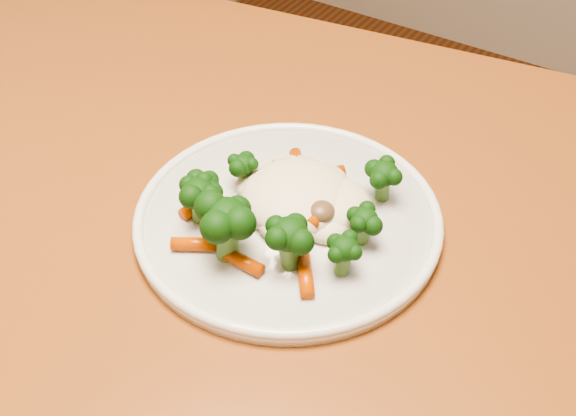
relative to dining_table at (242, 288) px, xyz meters
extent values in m
cube|color=#955022|center=(0.00, 0.00, 0.09)|extent=(1.22, 0.90, 0.04)
cube|color=#955022|center=(-0.54, 0.24, -0.29)|extent=(0.07, 0.07, 0.71)
cylinder|color=white|center=(0.05, 0.01, 0.11)|extent=(0.28, 0.28, 0.01)
ellipsoid|color=beige|center=(0.05, 0.03, 0.14)|extent=(0.12, 0.11, 0.05)
ellipsoid|color=black|center=(-0.01, -0.04, 0.14)|extent=(0.05, 0.05, 0.04)
ellipsoid|color=black|center=(0.03, -0.06, 0.15)|extent=(0.06, 0.06, 0.05)
ellipsoid|color=black|center=(0.08, -0.04, 0.14)|extent=(0.05, 0.05, 0.05)
ellipsoid|color=black|center=(0.12, -0.02, 0.14)|extent=(0.04, 0.04, 0.03)
ellipsoid|color=black|center=(0.12, 0.02, 0.14)|extent=(0.04, 0.04, 0.03)
ellipsoid|color=black|center=(0.11, 0.08, 0.14)|extent=(0.04, 0.04, 0.04)
ellipsoid|color=black|center=(-0.01, 0.02, 0.13)|extent=(0.04, 0.04, 0.03)
ellipsoid|color=black|center=(-0.01, -0.02, 0.14)|extent=(0.04, 0.04, 0.04)
cylinder|color=#D44D04|center=(0.03, 0.07, 0.12)|extent=(0.04, 0.05, 0.01)
cylinder|color=#D44D04|center=(0.05, 0.07, 0.12)|extent=(0.04, 0.04, 0.01)
cylinder|color=#D44D04|center=(0.09, 0.04, 0.12)|extent=(0.04, 0.02, 0.01)
cylinder|color=#D44D04|center=(-0.02, -0.02, 0.12)|extent=(0.02, 0.05, 0.01)
cylinder|color=#D44D04|center=(0.01, -0.07, 0.12)|extent=(0.04, 0.03, 0.01)
cylinder|color=#D44D04|center=(0.05, -0.06, 0.12)|extent=(0.04, 0.01, 0.01)
cylinder|color=#D44D04|center=(0.10, -0.05, 0.12)|extent=(0.04, 0.04, 0.01)
cylinder|color=#D44D04|center=(0.08, 0.02, 0.14)|extent=(0.02, 0.05, 0.01)
ellipsoid|color=brown|center=(0.07, 0.03, 0.14)|extent=(0.02, 0.02, 0.02)
ellipsoid|color=brown|center=(0.08, 0.01, 0.14)|extent=(0.03, 0.03, 0.02)
ellipsoid|color=brown|center=(0.03, 0.01, 0.14)|extent=(0.02, 0.02, 0.02)
cube|color=tan|center=(0.03, 0.05, 0.14)|extent=(0.02, 0.02, 0.01)
cube|color=tan|center=(0.06, 0.06, 0.14)|extent=(0.02, 0.02, 0.01)
cube|color=tan|center=(0.02, 0.05, 0.14)|extent=(0.02, 0.02, 0.01)
cube|color=tan|center=(0.04, 0.06, 0.14)|extent=(0.02, 0.02, 0.01)
camera|label=1|loc=(0.31, -0.39, 0.56)|focal=45.00mm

